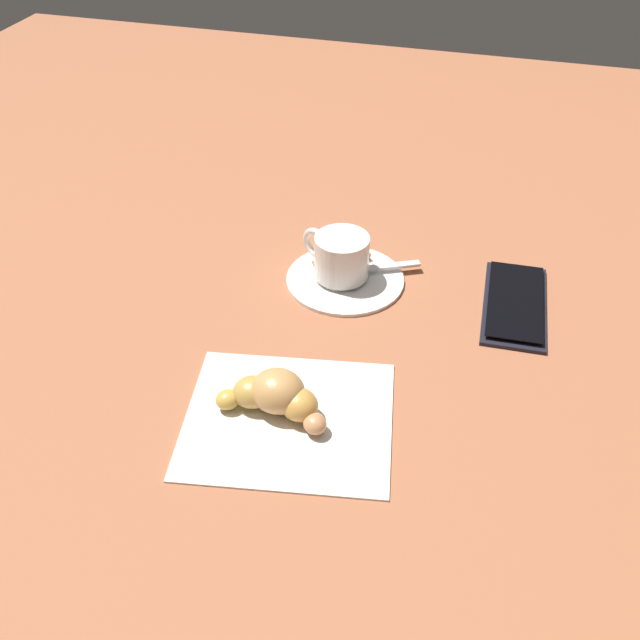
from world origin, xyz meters
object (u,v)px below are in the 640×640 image
saucer (345,278)px  napkin (288,418)px  espresso_cup (340,256)px  teaspoon (351,270)px  sugar_packet (340,259)px  croissant (276,396)px  cell_phone (515,303)px

saucer → napkin: 0.22m
saucer → napkin: bearing=-179.3°
espresso_cup → teaspoon: (0.01, -0.01, -0.02)m
sugar_packet → croissant: croissant is taller
napkin → cell_phone: size_ratio=1.25×
cell_phone → napkin: bearing=140.4°
napkin → cell_phone: (0.22, -0.19, 0.00)m
saucer → teaspoon: bearing=-31.5°
napkin → croissant: croissant is taller
teaspoon → espresso_cup: bearing=122.7°
espresso_cup → sugar_packet: espresso_cup is taller
napkin → croissant: bearing=62.6°
sugar_packet → napkin: sugar_packet is taller
sugar_packet → espresso_cup: bearing=55.6°
cell_phone → saucer: bearing=91.0°
croissant → cell_phone: 0.30m
saucer → espresso_cup: (0.00, 0.01, 0.03)m
sugar_packet → napkin: (-0.25, -0.01, -0.01)m
teaspoon → cell_phone: teaspoon is taller
espresso_cup → cell_phone: bearing=-89.1°
teaspoon → cell_phone: (-0.00, -0.18, -0.01)m
teaspoon → napkin: 0.23m
teaspoon → croissant: size_ratio=1.00×
espresso_cup → sugar_packet: size_ratio=1.25×
napkin → croissant: 0.02m
sugar_packet → napkin: size_ratio=0.36×
napkin → cell_phone: cell_phone is taller
teaspoon → sugar_packet: size_ratio=1.72×
cell_phone → espresso_cup: bearing=90.9°
teaspoon → napkin: teaspoon is taller
teaspoon → saucer: bearing=148.5°
croissant → cell_phone: croissant is taller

